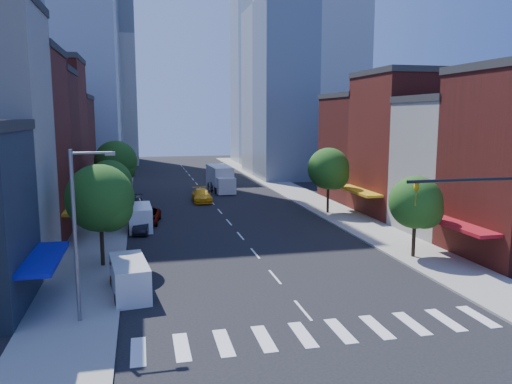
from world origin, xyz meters
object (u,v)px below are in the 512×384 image
cargo_van_far (140,217)px  taxi (202,195)px  cargo_van_near (130,278)px  traffic_car_oncoming (215,186)px  pedestrian_near (113,275)px  parked_car_front (130,276)px  traffic_car_far (216,172)px  pedestrian_far (115,267)px  parked_car_rear (134,204)px  parked_car_second (142,226)px  parked_car_third (147,216)px  box_truck (220,179)px

cargo_van_far → taxi: 15.90m
cargo_van_near → traffic_car_oncoming: (11.33, 41.44, -0.40)m
taxi → pedestrian_near: bearing=-105.6°
parked_car_front → traffic_car_far: parked_car_front is taller
traffic_car_oncoming → pedestrian_near: (-12.35, -40.26, 0.34)m
pedestrian_far → traffic_car_far: bearing=156.0°
parked_car_rear → pedestrian_far: size_ratio=3.41×
traffic_car_oncoming → pedestrian_near: bearing=79.2°
traffic_car_oncoming → pedestrian_far: pedestrian_far is taller
parked_car_second → parked_car_front: bearing=-86.4°
cargo_van_far → taxi: (7.62, 13.96, -0.31)m
parked_car_third → box_truck: bearing=69.7°
parked_car_second → parked_car_third: (0.48, 4.22, 0.09)m
parked_car_third → box_truck: size_ratio=0.59×
cargo_van_far → pedestrian_near: size_ratio=3.18×
parked_car_front → parked_car_rear: parked_car_rear is taller
parked_car_front → traffic_car_oncoming: parked_car_front is taller
cargo_van_far → parked_car_front: bearing=-94.2°
traffic_car_far → box_truck: size_ratio=0.51×
parked_car_third → traffic_car_oncoming: bearing=71.9°
traffic_car_far → parked_car_rear: bearing=65.9°
parked_car_third → cargo_van_near: 20.79m
parked_car_second → parked_car_rear: (-0.82, 10.98, 0.17)m
traffic_car_oncoming → pedestrian_near: 42.11m
parked_car_rear → cargo_van_far: 9.24m
taxi → box_truck: box_truck is taller
traffic_car_far → box_truck: (-1.94, -16.90, 0.90)m
parked_car_third → traffic_car_far: size_ratio=1.14×
parked_car_third → traffic_car_far: (12.68, 37.03, 0.05)m
parked_car_front → box_truck: size_ratio=0.52×
taxi → box_truck: bearing=67.5°
pedestrian_near → parked_car_third: bearing=11.5°
parked_car_front → cargo_van_near: bearing=-87.8°
parked_car_rear → cargo_van_far: bearing=-86.7°
cargo_van_near → taxi: (8.25, 32.25, -0.24)m
cargo_van_near → traffic_car_far: 59.45m
cargo_van_far → pedestrian_near: (-1.65, -17.11, -0.12)m
taxi → parked_car_third: bearing=-120.1°
cargo_van_far → pedestrian_near: bearing=-97.5°
parked_car_second → cargo_van_far: bearing=102.3°
parked_car_third → pedestrian_near: size_ratio=3.11×
parked_car_front → taxi: taxi is taller
parked_car_third → cargo_van_near: bearing=-85.8°
parked_car_front → parked_car_third: parked_car_front is taller
taxi → traffic_car_oncoming: 9.70m
box_truck → parked_car_front: bearing=-109.9°
taxi → cargo_van_far: bearing=-117.6°
cargo_van_far → pedestrian_far: (-1.65, -15.49, -0.15)m
parked_car_third → parked_car_rear: (-1.30, 6.76, 0.08)m
box_truck → pedestrian_near: box_truck is taller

